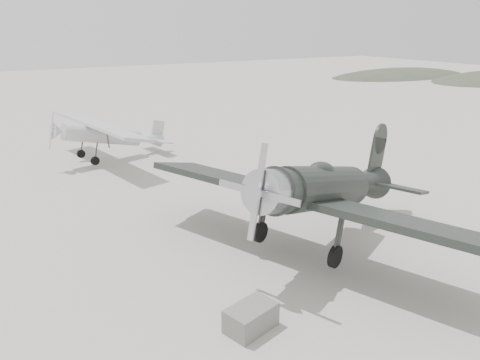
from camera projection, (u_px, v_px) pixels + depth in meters
name	position (u px, v px, depth m)	size (l,w,h in m)	color
ground	(311.00, 230.00, 19.11)	(160.00, 160.00, 0.00)	gray
hill_northeast	(400.00, 76.00, 75.75)	(32.00, 16.00, 5.20)	#353E2D
lowwing_monoplane	(327.00, 188.00, 17.08)	(9.92, 13.29, 4.35)	black
highwing_monoplane	(107.00, 132.00, 28.21)	(7.34, 10.28, 2.90)	#ADB0B2
equipment_block	(251.00, 318.00, 12.81)	(1.40, 0.88, 0.70)	#5F5C59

